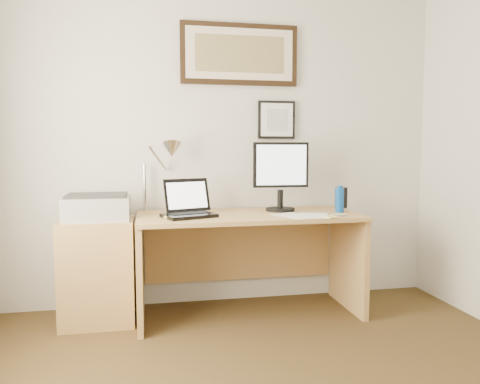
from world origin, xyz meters
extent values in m
cube|color=silver|center=(0.00, 2.00, 1.25)|extent=(3.50, 0.02, 2.50)
cube|color=#AE8249|center=(-0.92, 1.68, 0.36)|extent=(0.50, 0.40, 0.73)
cylinder|color=#0B449A|center=(0.83, 1.58, 0.84)|extent=(0.06, 0.06, 0.18)
cylinder|color=#0B449A|center=(0.83, 1.58, 0.94)|extent=(0.03, 0.03, 0.02)
cube|color=black|center=(0.94, 1.80, 0.83)|extent=(0.09, 0.09, 0.17)
cube|color=white|center=(0.45, 1.47, 0.75)|extent=(0.31, 0.35, 0.00)
cube|color=white|center=(0.58, 1.43, 0.75)|extent=(0.26, 0.32, 0.00)
cube|color=#DDD169|center=(0.66, 1.32, 0.76)|extent=(0.08, 0.08, 0.01)
cylinder|color=white|center=(0.75, 1.39, 0.76)|extent=(0.14, 0.06, 0.02)
imported|color=#DBD367|center=(-0.45, 1.61, 0.76)|extent=(0.23, 0.29, 0.02)
cube|color=#AE8249|center=(0.15, 1.63, 0.73)|extent=(1.60, 0.70, 0.03)
cube|color=#AE8249|center=(-0.63, 1.63, 0.36)|extent=(0.04, 0.65, 0.72)
cube|color=#AE8249|center=(0.93, 1.63, 0.36)|extent=(0.04, 0.65, 0.72)
cube|color=#AE8249|center=(0.15, 1.96, 0.45)|extent=(1.50, 0.03, 0.55)
cube|color=black|center=(-0.29, 1.55, 0.76)|extent=(0.40, 0.34, 0.02)
cube|color=black|center=(-0.29, 1.58, 0.78)|extent=(0.31, 0.22, 0.00)
cube|color=black|center=(-0.29, 1.68, 0.89)|extent=(0.34, 0.19, 0.23)
cube|color=white|center=(-0.29, 1.67, 0.89)|extent=(0.30, 0.15, 0.18)
cylinder|color=black|center=(0.42, 1.75, 0.76)|extent=(0.22, 0.22, 0.02)
cylinder|color=black|center=(0.42, 1.75, 0.84)|extent=(0.04, 0.04, 0.14)
cube|color=black|center=(0.42, 1.74, 1.10)|extent=(0.42, 0.05, 0.34)
cube|color=silver|center=(0.42, 1.72, 1.10)|extent=(0.38, 0.02, 0.30)
cube|color=#A7A7A9|center=(-0.91, 1.69, 0.81)|extent=(0.44, 0.34, 0.16)
cube|color=#2F2F2F|center=(-0.91, 1.69, 0.90)|extent=(0.40, 0.30, 0.02)
cylinder|color=silver|center=(-0.59, 1.92, 0.93)|extent=(0.02, 0.02, 0.36)
cylinder|color=silver|center=(-0.49, 1.86, 1.15)|extent=(0.15, 0.23, 0.19)
cone|color=silver|center=(-0.39, 1.80, 1.21)|extent=(0.16, 0.18, 0.15)
cube|color=black|center=(0.15, 1.98, 1.95)|extent=(0.92, 0.03, 0.47)
cube|color=beige|center=(0.15, 1.96, 1.95)|extent=(0.84, 0.01, 0.39)
cube|color=olive|center=(0.15, 1.95, 1.95)|extent=(0.70, 0.00, 0.28)
cube|color=black|center=(0.45, 1.98, 1.45)|extent=(0.30, 0.02, 0.30)
cube|color=white|center=(0.45, 1.96, 1.45)|extent=(0.26, 0.00, 0.26)
cube|color=#AEB3B8|center=(0.45, 1.96, 1.45)|extent=(0.17, 0.00, 0.17)
camera|label=1|loc=(-0.57, -1.66, 1.22)|focal=35.00mm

